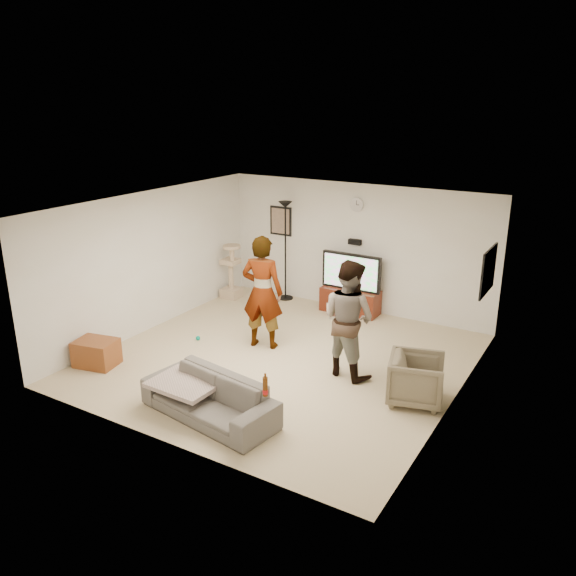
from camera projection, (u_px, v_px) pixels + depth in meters
The scene contains 24 objects.
floor at pixel (282, 359), 9.31m from camera, with size 5.50×5.50×0.02m, color tan.
ceiling at pixel (282, 205), 8.51m from camera, with size 5.50×5.50×0.02m, color white.
wall_back at pixel (356, 248), 11.15m from camera, with size 5.50×0.04×2.50m, color silver.
wall_front at pixel (159, 349), 6.67m from camera, with size 5.50×0.04×2.50m, color silver.
wall_left at pixel (151, 261), 10.25m from camera, with size 0.04×5.50×2.50m, color silver.
wall_right at pixel (460, 319), 7.57m from camera, with size 0.04×5.50×2.50m, color silver.
wall_clock at pixel (357, 205), 10.86m from camera, with size 0.26×0.26×0.04m, color white.
wall_speaker at pixel (355, 242), 11.06m from camera, with size 0.25×0.10×0.10m, color black.
picture_back at pixel (281, 221), 11.85m from camera, with size 0.42×0.03×0.52m, color #7E6959.
picture_right at pixel (488, 271), 8.80m from camera, with size 0.03×0.78×0.62m, color #F8BE52.
tv_stand at pixel (350, 301), 11.25m from camera, with size 1.14×0.45×0.48m, color #47180D.
console_box at pixel (341, 317), 10.99m from camera, with size 0.40×0.30×0.07m, color #BBBCC2.
tv at pixel (351, 272), 11.07m from camera, with size 1.20×0.08×0.71m, color black.
tv_screen at pixel (350, 272), 11.03m from camera, with size 1.11×0.01×0.63m, color #2AD944.
floor_lamp at pixel (285, 251), 11.78m from camera, with size 0.32×0.32×2.05m, color black.
cat_tree at pixel (231, 271), 11.99m from camera, with size 0.37×0.37×1.16m, color tan.
person_left at pixel (262, 292), 9.50m from camera, with size 0.70×0.46×1.93m, color #9997A6.
person_right at pixel (348, 319), 8.54m from camera, with size 0.88×0.68×1.80m, color #3D6082.
sofa at pixel (209, 398), 7.54m from camera, with size 1.93×0.75×0.56m, color #56524D.
throw_blanket at pixel (185, 383), 7.71m from camera, with size 0.90×0.70×0.06m, color #B39D95.
beer_bottle at pixel (265, 387), 6.98m from camera, with size 0.06×0.06×0.25m, color #512809.
armchair at pixel (416, 379), 7.91m from camera, with size 0.73×0.75×0.68m, color brown.
side_table at pixel (96, 353), 9.03m from camera, with size 0.63×0.47×0.42m, color brown.
toy_ball at pixel (198, 338), 10.01m from camera, with size 0.08×0.08×0.08m, color #008872.
Camera 1 is at (4.42, -7.22, 4.03)m, focal length 35.84 mm.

